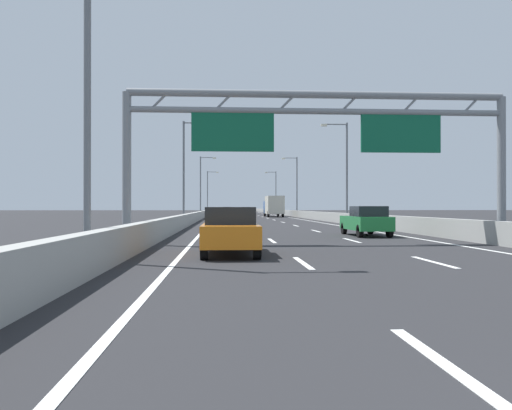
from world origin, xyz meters
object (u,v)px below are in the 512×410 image
(streetlamp_left_mid, at_px, (186,165))
(box_truck, at_px, (274,206))
(sign_gantry, at_px, (318,128))
(streetlamp_left_near, at_px, (96,67))
(streetlamp_right_mid, at_px, (344,166))
(white_car, at_px, (227,211))
(streetlamp_left_far, at_px, (202,182))
(streetlamp_left_distant, at_px, (209,189))
(silver_car, at_px, (227,210))
(streetlamp_right_distant, at_px, (275,190))
(streetlamp_right_far, at_px, (295,183))
(green_car, at_px, (366,221))
(yellow_car, at_px, (246,211))
(orange_car, at_px, (230,230))

(streetlamp_left_mid, distance_m, box_truck, 31.65)
(sign_gantry, xyz_separation_m, streetlamp_left_near, (-7.46, -6.70, 0.59))
(sign_gantry, relative_size, streetlamp_right_mid, 1.70)
(streetlamp_right_mid, relative_size, white_car, 2.18)
(streetlamp_left_mid, relative_size, streetlamp_left_far, 1.00)
(streetlamp_left_mid, relative_size, streetlamp_left_distant, 1.00)
(sign_gantry, xyz_separation_m, silver_car, (-3.35, 111.86, -4.06))
(streetlamp_left_near, bearing_deg, streetlamp_right_distant, 81.56)
(silver_car, bearing_deg, streetlamp_right_far, -78.14)
(streetlamp_left_near, bearing_deg, streetlamp_right_far, 77.45)
(streetlamp_left_near, height_order, green_car, streetlamp_left_near)
(streetlamp_left_near, xyz_separation_m, box_truck, (11.04, 62.97, -3.70))
(streetlamp_right_far, bearing_deg, streetlamp_left_mid, -114.00)
(streetlamp_left_near, relative_size, streetlamp_left_far, 1.00)
(streetlamp_left_mid, bearing_deg, yellow_car, 80.67)
(yellow_car, height_order, silver_car, silver_car)
(streetlamp_left_near, distance_m, green_car, 16.80)
(streetlamp_left_far, relative_size, box_truck, 1.07)
(streetlamp_right_far, distance_m, box_truck, 6.75)
(streetlamp_left_mid, relative_size, streetlamp_right_distant, 1.00)
(streetlamp_right_mid, relative_size, streetlamp_left_distant, 1.00)
(streetlamp_left_distant, height_order, white_car, streetlamp_left_distant)
(white_car, height_order, box_truck, box_truck)
(streetlamp_left_far, height_order, silver_car, streetlamp_left_far)
(silver_car, xyz_separation_m, box_truck, (6.93, -55.60, 0.95))
(streetlamp_left_far, xyz_separation_m, silver_car, (4.11, 51.50, -4.65))
(streetlamp_left_far, distance_m, green_car, 56.44)
(green_car, bearing_deg, streetlamp_right_far, 85.86)
(streetlamp_left_far, relative_size, green_car, 2.14)
(sign_gantry, height_order, green_car, sign_gantry)
(silver_car, bearing_deg, white_car, -90.12)
(streetlamp_left_mid, bearing_deg, streetlamp_left_near, -90.00)
(streetlamp_right_mid, distance_m, green_car, 22.49)
(streetlamp_right_distant, xyz_separation_m, yellow_car, (-7.33, -20.77, -4.64))
(streetlamp_right_far, bearing_deg, orange_car, -99.75)
(white_car, distance_m, box_truck, 19.40)
(white_car, xyz_separation_m, box_truck, (7.00, -18.07, 0.92))
(yellow_car, bearing_deg, sign_gantry, -90.11)
(streetlamp_left_near, xyz_separation_m, streetlamp_right_distant, (14.93, 100.59, 0.00))
(yellow_car, bearing_deg, streetlamp_left_far, -120.80)
(silver_car, bearing_deg, green_car, -86.34)
(streetlamp_left_near, xyz_separation_m, streetlamp_left_mid, (0.00, 33.53, 0.00))
(sign_gantry, xyz_separation_m, streetlamp_right_mid, (7.47, 26.83, 0.59))
(streetlamp_right_far, relative_size, streetlamp_left_distant, 1.00)
(streetlamp_left_near, xyz_separation_m, silver_car, (4.11, 118.56, -4.65))
(streetlamp_right_far, relative_size, yellow_car, 2.21)
(white_car, bearing_deg, green_car, -84.30)
(streetlamp_right_distant, height_order, white_car, streetlamp_right_distant)
(streetlamp_right_distant, xyz_separation_m, box_truck, (-3.89, -37.62, -3.70))
(orange_car, bearing_deg, green_car, 54.17)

